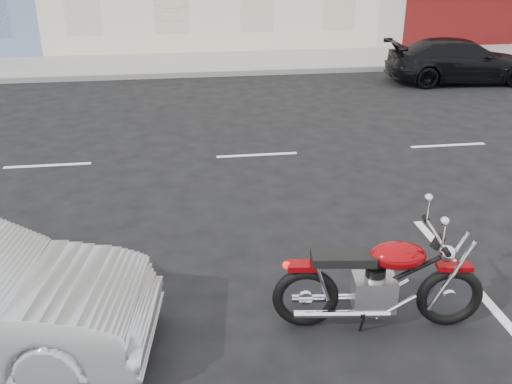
% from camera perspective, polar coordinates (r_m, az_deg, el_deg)
% --- Properties ---
extents(ground, '(120.00, 120.00, 0.00)m').
position_cam_1_polar(ground, '(11.74, 9.83, 4.15)').
color(ground, black).
rests_on(ground, ground).
extents(sidewalk_far, '(80.00, 3.40, 0.15)m').
position_cam_1_polar(sidewalk_far, '(19.62, -12.61, 12.26)').
color(sidewalk_far, gray).
rests_on(sidewalk_far, ground).
extents(curb_far, '(80.00, 0.12, 0.16)m').
position_cam_1_polar(curb_far, '(17.96, -12.94, 11.17)').
color(curb_far, gray).
rests_on(curb_far, ground).
extents(motorcycle, '(2.30, 0.77, 1.16)m').
position_cam_1_polar(motorcycle, '(6.60, 19.21, -8.68)').
color(motorcycle, black).
rests_on(motorcycle, ground).
extents(car_far, '(4.42, 2.03, 1.25)m').
position_cam_1_polar(car_far, '(18.09, 19.80, 12.24)').
color(car_far, black).
rests_on(car_far, ground).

